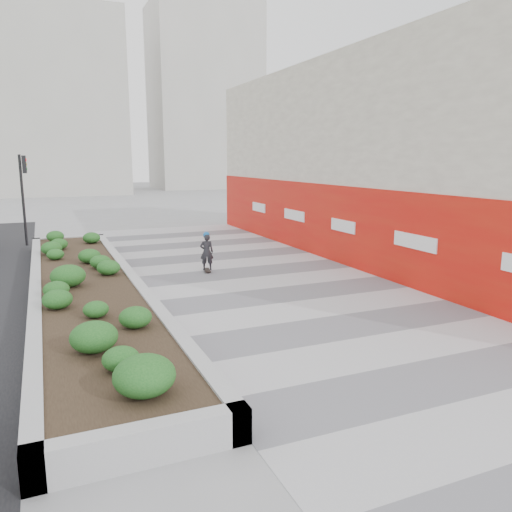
# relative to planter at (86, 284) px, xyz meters

# --- Properties ---
(ground) EXTENTS (160.00, 160.00, 0.00)m
(ground) POSITION_rel_planter_xyz_m (5.50, -7.00, -0.42)
(ground) COLOR gray
(ground) RESTS_ON ground
(walkway) EXTENTS (8.00, 36.00, 0.01)m
(walkway) POSITION_rel_planter_xyz_m (5.50, -4.00, -0.41)
(walkway) COLOR #A8A8AD
(walkway) RESTS_ON ground
(building) EXTENTS (6.04, 24.08, 8.00)m
(building) POSITION_rel_planter_xyz_m (12.48, 1.98, 3.56)
(building) COLOR #B8AC9D
(building) RESTS_ON ground
(planter) EXTENTS (3.00, 18.00, 0.90)m
(planter) POSITION_rel_planter_xyz_m (0.00, 0.00, 0.00)
(planter) COLOR #9E9EA0
(planter) RESTS_ON ground
(traffic_signal_near) EXTENTS (0.33, 0.28, 4.20)m
(traffic_signal_near) POSITION_rel_planter_xyz_m (-1.73, 10.50, 2.34)
(traffic_signal_near) COLOR black
(traffic_signal_near) RESTS_ON ground
(distant_bldg_north_l) EXTENTS (16.00, 12.00, 20.00)m
(distant_bldg_north_l) POSITION_rel_planter_xyz_m (0.50, 48.00, 9.58)
(distant_bldg_north_l) COLOR #ADAAA3
(distant_bldg_north_l) RESTS_ON ground
(distant_bldg_north_r) EXTENTS (14.00, 10.00, 24.00)m
(distant_bldg_north_r) POSITION_rel_planter_xyz_m (20.50, 53.00, 11.58)
(distant_bldg_north_r) COLOR #ADAAA3
(distant_bldg_north_r) RESTS_ON ground
(manhole_cover) EXTENTS (0.44, 0.44, 0.01)m
(manhole_cover) POSITION_rel_planter_xyz_m (6.00, -4.00, -0.42)
(manhole_cover) COLOR #595654
(manhole_cover) RESTS_ON ground
(skateboarder) EXTENTS (0.55, 0.75, 1.46)m
(skateboarder) POSITION_rel_planter_xyz_m (4.28, 1.83, 0.32)
(skateboarder) COLOR beige
(skateboarder) RESTS_ON ground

